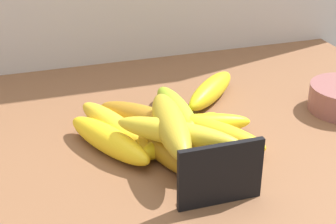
{
  "coord_description": "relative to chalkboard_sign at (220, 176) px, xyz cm",
  "views": [
    {
      "loc": [
        -14.66,
        -61.79,
        42.67
      ],
      "look_at": [
        6.32,
        3.43,
        8.0
      ],
      "focal_mm": 55.82,
      "sensor_mm": 36.0,
      "label": 1
    }
  ],
  "objects": [
    {
      "name": "counter_top",
      "position": [
        -7.74,
        12.99,
        -5.36
      ],
      "size": [
        110.0,
        76.0,
        3.0
      ],
      "primitive_type": "cube",
      "color": "brown",
      "rests_on": "ground"
    },
    {
      "name": "chalkboard_sign",
      "position": [
        0.0,
        0.0,
        0.0
      ],
      "size": [
        11.0,
        1.8,
        8.4
      ],
      "color": "black",
      "rests_on": "counter_top"
    },
    {
      "name": "banana_0",
      "position": [
        -3.35,
        10.54,
        -2.04
      ],
      "size": [
        8.46,
        15.77,
        3.64
      ],
      "primitive_type": "ellipsoid",
      "rotation": [
        0.0,
        0.0,
        5.04
      ],
      "color": "#A97715",
      "rests_on": "counter_top"
    },
    {
      "name": "banana_1",
      "position": [
        -10.5,
        16.19,
        -1.87
      ],
      "size": [
        11.23,
        17.11,
        3.98
      ],
      "primitive_type": "ellipsoid",
      "rotation": [
        0.0,
        0.0,
        2.03
      ],
      "color": "yellow",
      "rests_on": "counter_top"
    },
    {
      "name": "banana_2",
      "position": [
        -3.62,
        21.27,
        -1.91
      ],
      "size": [
        14.2,
        15.27,
        3.89
      ],
      "primitive_type": "ellipsoid",
      "rotation": [
        0.0,
        0.0,
        2.3
      ],
      "color": "#A7741E",
      "rests_on": "counter_top"
    },
    {
      "name": "banana_3",
      "position": [
        4.82,
        13.65,
        -1.96
      ],
      "size": [
        13.45,
        15.61,
        3.79
      ],
      "primitive_type": "ellipsoid",
      "rotation": [
        0.0,
        0.0,
        2.24
      ],
      "color": "yellow",
      "rests_on": "counter_top"
    },
    {
      "name": "banana_4",
      "position": [
        0.05,
        14.77,
        -2.12
      ],
      "size": [
        16.97,
        11.81,
        3.47
      ],
      "primitive_type": "ellipsoid",
      "rotation": [
        0.0,
        0.0,
        0.52
      ],
      "color": "yellow",
      "rests_on": "counter_top"
    },
    {
      "name": "banana_5",
      "position": [
        1.93,
        22.03,
        -1.89
      ],
      "size": [
        3.99,
        17.78,
        3.93
      ],
      "primitive_type": "ellipsoid",
      "rotation": [
        0.0,
        0.0,
        1.57
      ],
      "color": "#98BA28",
      "rests_on": "counter_top"
    },
    {
      "name": "banana_6",
      "position": [
        -8.69,
        19.93,
        -1.99
      ],
      "size": [
        9.93,
        19.41,
        3.74
      ],
      "primitive_type": "ellipsoid",
      "rotation": [
        0.0,
        0.0,
        5.05
      ],
      "color": "yellow",
      "rests_on": "counter_top"
    },
    {
      "name": "banana_7",
      "position": [
        10.15,
        27.91,
        -1.92
      ],
      "size": [
        14.08,
        14.03,
        3.87
      ],
      "primitive_type": "ellipsoid",
      "rotation": [
        0.0,
        0.0,
        0.78
      ],
      "color": "gold",
      "rests_on": "counter_top"
    },
    {
      "name": "banana_8",
      "position": [
        2.83,
        16.96,
        -2.1
      ],
      "size": [
        18.34,
        6.34,
        3.52
      ],
      "primitive_type": "ellipsoid",
      "rotation": [
        0.0,
        0.0,
        2.98
      ],
      "color": "yellow",
      "rests_on": "counter_top"
    },
    {
      "name": "banana_9",
      "position": [
        -2.32,
        9.21,
        1.51
      ],
      "size": [
        16.08,
        14.25,
        3.44
      ],
      "primitive_type": "ellipsoid",
      "rotation": [
        0.0,
        0.0,
        5.59
      ],
      "color": "gold",
      "rests_on": "banana_0"
    },
    {
      "name": "banana_10",
      "position": [
        -2.71,
        11.2,
        1.91
      ],
      "size": [
        6.51,
        18.74,
        4.25
      ],
      "primitive_type": "ellipsoid",
      "rotation": [
        0.0,
        0.0,
        4.59
      ],
      "color": "gold",
      "rests_on": "banana_0"
    }
  ]
}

